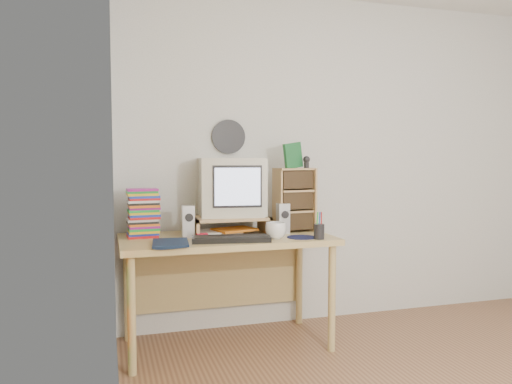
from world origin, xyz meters
TOP-DOWN VIEW (x-y plane):
  - back_wall at (0.00, 1.75)m, footprint 3.50×0.00m
  - left_wall at (-1.75, 0.00)m, footprint 0.00×3.50m
  - curtain at (-1.71, 0.48)m, footprint 0.00×2.20m
  - wall_disc at (-0.93, 1.73)m, footprint 0.25×0.02m
  - desk at (-1.03, 1.44)m, footprint 1.40×0.70m
  - monitor_riser at (-0.98, 1.48)m, footprint 0.52×0.30m
  - crt_monitor at (-0.96, 1.53)m, footprint 0.47×0.47m
  - speaker_left at (-1.28, 1.40)m, footprint 0.08×0.08m
  - speaker_right at (-0.62, 1.40)m, footprint 0.08×0.08m
  - keyboard at (-1.05, 1.18)m, footprint 0.51×0.24m
  - dvd_stack at (-1.57, 1.51)m, footprint 0.20×0.15m
  - cd_rack at (-0.51, 1.46)m, footprint 0.29×0.18m
  - mug at (-0.75, 1.19)m, footprint 0.14×0.14m
  - diary at (-1.54, 1.16)m, footprint 0.28×0.22m
  - mousepad at (-0.56, 1.19)m, footprint 0.20×0.20m
  - pen_cup at (-0.48, 1.10)m, footprint 0.09×0.09m
  - papers at (-1.04, 1.46)m, footprint 0.36×0.31m
  - red_box at (-1.21, 1.33)m, footprint 0.07×0.05m
  - game_box at (-0.52, 1.47)m, footprint 0.14×0.06m
  - webcam at (-0.43, 1.45)m, footprint 0.05×0.05m

SIDE VIEW (x-z plane):
  - desk at x=-1.03m, z-range 0.24..0.99m
  - mousepad at x=-0.56m, z-range 0.75..0.75m
  - keyboard at x=-1.05m, z-range 0.75..0.78m
  - red_box at x=-1.21m, z-range 0.75..0.79m
  - papers at x=-1.04m, z-range 0.75..0.79m
  - diary at x=-1.54m, z-range 0.75..0.80m
  - mug at x=-0.75m, z-range 0.75..0.86m
  - pen_cup at x=-0.48m, z-range 0.75..0.89m
  - monitor_riser at x=-0.98m, z-range 0.78..0.90m
  - speaker_right at x=-0.62m, z-range 0.75..0.96m
  - speaker_left at x=-1.28m, z-range 0.75..0.96m
  - dvd_stack at x=-1.57m, z-range 0.75..1.03m
  - cd_rack at x=-0.51m, z-range 0.75..1.20m
  - crt_monitor at x=-0.96m, z-range 0.87..1.27m
  - curtain at x=-1.71m, z-range 0.05..2.25m
  - webcam at x=-0.43m, z-range 1.20..1.29m
  - back_wall at x=0.00m, z-range -0.50..3.00m
  - left_wall at x=-1.75m, z-range -0.50..3.00m
  - game_box at x=-0.52m, z-range 1.20..1.38m
  - wall_disc at x=-0.93m, z-range 1.30..1.55m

